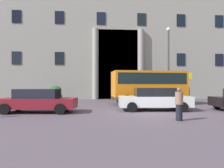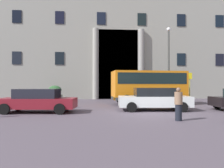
% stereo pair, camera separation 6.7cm
% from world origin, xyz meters
% --- Properties ---
extents(ground_plane, '(80.00, 64.00, 0.12)m').
position_xyz_m(ground_plane, '(0.00, 0.00, -0.06)').
color(ground_plane, '#4F4550').
extents(office_building_facade, '(42.96, 9.61, 21.93)m').
position_xyz_m(office_building_facade, '(-0.00, 17.49, 10.96)').
color(office_building_facade, gray).
rests_on(office_building_facade, ground_plane).
extents(orange_minibus, '(6.21, 3.08, 2.82)m').
position_xyz_m(orange_minibus, '(1.40, 5.50, 1.68)').
color(orange_minibus, orange).
rests_on(orange_minibus, ground_plane).
extents(bus_stop_sign, '(0.44, 0.08, 2.84)m').
position_xyz_m(bus_stop_sign, '(5.91, 7.45, 1.75)').
color(bus_stop_sign, '#999419').
rests_on(bus_stop_sign, ground_plane).
extents(hedge_planter_entrance_right, '(1.51, 0.91, 1.29)m').
position_xyz_m(hedge_planter_entrance_right, '(2.21, 10.79, 0.62)').
color(hedge_planter_entrance_right, gray).
rests_on(hedge_planter_entrance_right, ground_plane).
extents(hedge_planter_far_west, '(1.48, 1.00, 1.62)m').
position_xyz_m(hedge_planter_far_west, '(-7.49, 10.87, 0.78)').
color(hedge_planter_far_west, slate).
rests_on(hedge_planter_far_west, ground_plane).
extents(hedge_planter_east, '(1.51, 0.80, 1.32)m').
position_xyz_m(hedge_planter_east, '(5.95, 10.40, 0.64)').
color(hedge_planter_east, gray).
rests_on(hedge_planter_east, ground_plane).
extents(parked_coupe_end, '(4.67, 2.24, 1.47)m').
position_xyz_m(parked_coupe_end, '(0.76, 1.39, 0.75)').
color(parked_coupe_end, silver).
rests_on(parked_coupe_end, ground_plane).
extents(parked_sedan_second, '(4.64, 2.25, 1.42)m').
position_xyz_m(parked_sedan_second, '(-6.53, 0.87, 0.73)').
color(parked_sedan_second, maroon).
rests_on(parked_sedan_second, ground_plane).
extents(motorcycle_far_end, '(1.95, 0.68, 0.89)m').
position_xyz_m(motorcycle_far_end, '(-5.83, 3.29, 0.46)').
color(motorcycle_far_end, black).
rests_on(motorcycle_far_end, ground_plane).
extents(scooter_by_planter, '(1.92, 0.77, 0.89)m').
position_xyz_m(scooter_by_planter, '(-0.30, 2.97, 0.46)').
color(scooter_by_planter, black).
rests_on(scooter_by_planter, ground_plane).
extents(pedestrian_woman_with_bag, '(0.36, 0.36, 1.54)m').
position_xyz_m(pedestrian_woman_with_bag, '(0.81, -2.63, 0.77)').
color(pedestrian_woman_with_bag, black).
rests_on(pedestrian_woman_with_bag, ground_plane).
extents(lamppost_plaza_centre, '(0.40, 0.40, 7.53)m').
position_xyz_m(lamppost_plaza_centre, '(4.30, 8.70, 4.39)').
color(lamppost_plaza_centre, '#3C3E3C').
rests_on(lamppost_plaza_centre, ground_plane).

